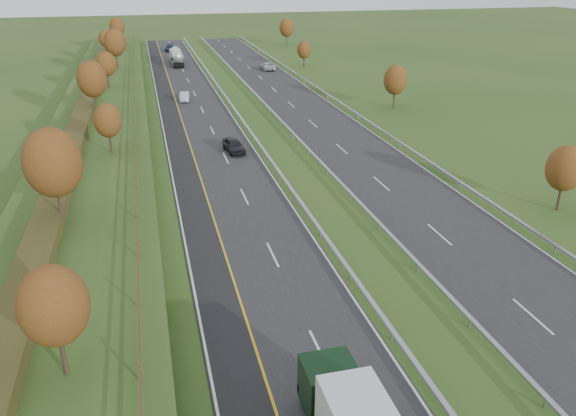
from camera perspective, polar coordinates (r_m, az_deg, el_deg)
name	(u,v)px	position (r m, az deg, el deg)	size (l,w,h in m)	color
ground	(268,135)	(73.31, -2.02, 7.39)	(400.00, 400.00, 0.00)	#2D4B1A
near_carriageway	(202,129)	(76.89, -8.72, 7.91)	(10.50, 200.00, 0.04)	black
far_carriageway	(319,121)	(80.09, 3.21, 8.77)	(10.50, 200.00, 0.04)	black
hard_shoulder	(174,131)	(76.64, -11.53, 7.66)	(3.00, 200.00, 0.04)	black
lane_markings	(249,126)	(77.61, -3.97, 8.30)	(26.75, 200.00, 0.01)	silver
embankment_left	(100,129)	(76.56, -18.56, 7.66)	(12.00, 200.00, 2.00)	#2D4B1A
hedge_left	(82,118)	(76.37, -20.21, 8.61)	(2.20, 180.00, 1.10)	#383B18
fence_left	(135,114)	(75.52, -15.31, 9.20)	(0.12, 189.06, 1.20)	#422B19
median_barrier_near	(244,122)	(77.46, -4.52, 8.68)	(0.32, 200.00, 0.71)	#93969B
median_barrier_far	(280,120)	(78.46, -0.81, 8.94)	(0.32, 200.00, 0.71)	#93969B
outer_barrier_far	(358,115)	(81.83, 7.15, 9.38)	(0.32, 200.00, 0.71)	#93969B
trees_left	(96,92)	(72.06, -18.95, 11.09)	(6.64, 164.30, 7.66)	#2D2116
trees_far	(341,57)	(110.58, 5.41, 15.03)	(8.45, 118.60, 7.12)	#2D2116
road_tanker	(177,56)	(130.25, -11.26, 14.91)	(2.40, 11.22, 3.46)	silver
car_dark_near	(234,145)	(66.53, -5.53, 6.37)	(1.90, 4.71, 1.61)	black
car_silver_mid	(185,97)	(93.97, -10.47, 11.08)	(1.47, 4.22, 1.39)	#B6B6BB
car_small_far	(170,48)	(151.89, -11.91, 15.64)	(2.26, 5.56, 1.61)	#14223E
car_oncoming	(267,66)	(121.34, -2.11, 14.21)	(2.50, 5.43, 1.51)	silver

